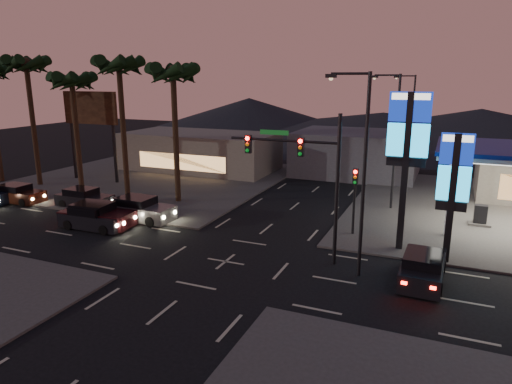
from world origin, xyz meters
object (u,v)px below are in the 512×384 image
at_px(pylon_sign_tall, 408,140).
at_px(suv_station, 423,268).
at_px(traffic_signal_mast, 305,166).
at_px(car_lane_b_mid, 84,198).
at_px(car_lane_a_front, 94,218).
at_px(car_lane_b_rear, 17,194).
at_px(car_lane_a_mid, 97,216).
at_px(pylon_sign_short, 454,179).
at_px(car_lane_b_front, 139,209).

distance_m(pylon_sign_tall, suv_station, 7.07).
xyz_separation_m(traffic_signal_mast, car_lane_b_mid, (-18.67, 3.46, -4.55)).
height_order(car_lane_a_front, car_lane_b_rear, car_lane_a_front).
xyz_separation_m(car_lane_b_rear, suv_station, (30.90, -2.91, 0.03)).
relative_size(traffic_signal_mast, car_lane_a_front, 1.70).
relative_size(car_lane_b_mid, car_lane_b_rear, 1.01).
xyz_separation_m(traffic_signal_mast, car_lane_b_rear, (-24.66, 2.50, -4.56)).
height_order(car_lane_b_mid, suv_station, suv_station).
distance_m(car_lane_a_mid, car_lane_b_mid, 5.48).
bearing_deg(car_lane_b_rear, traffic_signal_mast, -5.80).
bearing_deg(pylon_sign_tall, pylon_sign_short, -21.80).
relative_size(car_lane_b_mid, suv_station, 0.98).
bearing_deg(car_lane_b_mid, car_lane_b_front, -10.21).
bearing_deg(car_lane_b_front, car_lane_a_front, -122.29).
height_order(pylon_sign_tall, suv_station, pylon_sign_tall).
height_order(traffic_signal_mast, car_lane_b_rear, traffic_signal_mast).
bearing_deg(traffic_signal_mast, car_lane_b_mid, 169.50).
distance_m(car_lane_a_front, car_lane_b_mid, 5.69).
xyz_separation_m(car_lane_a_front, car_lane_b_mid, (-4.30, 3.73, -0.02)).
relative_size(car_lane_a_front, car_lane_b_mid, 1.04).
xyz_separation_m(car_lane_a_mid, suv_station, (20.63, -0.46, -0.05)).
relative_size(traffic_signal_mast, car_lane_b_front, 1.57).
bearing_deg(car_lane_b_front, car_lane_b_rear, 179.43).
xyz_separation_m(car_lane_b_front, car_lane_b_rear, (-11.95, 0.12, -0.09)).
height_order(pylon_sign_short, car_lane_b_rear, pylon_sign_short).
bearing_deg(car_lane_b_front, pylon_sign_short, 0.36).
bearing_deg(suv_station, traffic_signal_mast, 176.25).
relative_size(traffic_signal_mast, suv_station, 1.74).
bearing_deg(car_lane_a_mid, suv_station, -1.27).
distance_m(pylon_sign_short, car_lane_b_mid, 26.24).
bearing_deg(car_lane_b_mid, traffic_signal_mast, -10.50).
bearing_deg(car_lane_a_mid, car_lane_b_rear, 166.55).
bearing_deg(car_lane_a_front, traffic_signal_mast, 1.06).
xyz_separation_m(pylon_sign_tall, traffic_signal_mast, (-4.74, -3.51, -1.17)).
height_order(traffic_signal_mast, car_lane_b_mid, traffic_signal_mast).
bearing_deg(suv_station, car_lane_a_mid, 178.73).
relative_size(pylon_sign_short, car_lane_b_mid, 1.55).
distance_m(pylon_sign_short, suv_station, 5.02).
distance_m(pylon_sign_tall, car_lane_a_front, 20.30).
relative_size(car_lane_a_mid, car_lane_b_mid, 1.13).
bearing_deg(traffic_signal_mast, car_lane_b_rear, 174.20).
bearing_deg(suv_station, pylon_sign_tall, 110.90).
height_order(car_lane_b_rear, suv_station, suv_station).
bearing_deg(car_lane_b_front, traffic_signal_mast, -10.64).
bearing_deg(suv_station, pylon_sign_short, 71.06).
relative_size(traffic_signal_mast, car_lane_b_mid, 1.77).
height_order(car_lane_b_mid, car_lane_b_rear, car_lane_b_mid).
bearing_deg(pylon_sign_tall, traffic_signal_mast, -143.48).
distance_m(car_lane_b_front, car_lane_b_mid, 6.07).
bearing_deg(suv_station, car_lane_a_front, 179.60).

